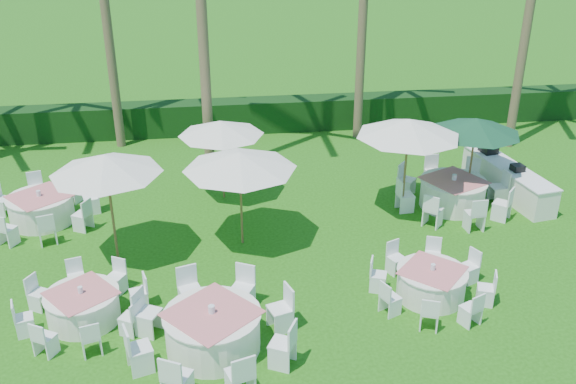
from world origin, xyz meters
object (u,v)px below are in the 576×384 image
object	(u,v)px
banquet_table_c	(431,283)
banquet_table_f	(453,192)
umbrella_d	(409,128)
umbrella_b	(240,161)
buffet_table	(507,178)
umbrella_green	(476,126)
umbrella_a	(106,164)
umbrella_c	(221,128)
banquet_table_d	(41,208)
banquet_table_b	(213,330)
banquet_table_a	(83,306)

from	to	relation	value
banquet_table_c	banquet_table_f	bearing A→B (deg)	63.91
umbrella_d	umbrella_b	bearing A→B (deg)	-166.22
umbrella_d	buffet_table	world-z (taller)	umbrella_d
banquet_table_c	umbrella_b	bearing A→B (deg)	143.50
buffet_table	umbrella_green	bearing A→B (deg)	-169.18
umbrella_a	banquet_table_f	bearing A→B (deg)	10.17
banquet_table_f	umbrella_c	distance (m)	7.00
banquet_table_f	umbrella_b	xyz separation A→B (m)	(-6.24, -1.34, 1.90)
banquet_table_c	banquet_table_d	distance (m)	10.78
umbrella_c	umbrella_d	world-z (taller)	umbrella_d
banquet_table_c	banquet_table_d	xyz separation A→B (m)	(-9.57, 4.96, 0.05)
banquet_table_c	umbrella_b	xyz separation A→B (m)	(-4.10, 3.03, 1.97)
banquet_table_c	banquet_table_f	size ratio (longest dim) A/B	0.81
umbrella_a	buffet_table	world-z (taller)	umbrella_a
banquet_table_b	buffet_table	bearing A→B (deg)	34.50
umbrella_a	banquet_table_c	bearing A→B (deg)	-20.21
banquet_table_d	umbrella_c	world-z (taller)	umbrella_c
umbrella_a	buffet_table	xyz separation A→B (m)	(11.40, 2.38, -2.09)
banquet_table_c	buffet_table	xyz separation A→B (m)	(4.11, 5.06, 0.11)
banquet_table_a	buffet_table	distance (m)	12.82
banquet_table_c	banquet_table_b	bearing A→B (deg)	-166.61
buffet_table	umbrella_c	bearing A→B (deg)	174.71
banquet_table_b	banquet_table_d	xyz separation A→B (m)	(-4.60, 6.14, -0.04)
banquet_table_d	umbrella_b	world-z (taller)	umbrella_b
banquet_table_a	banquet_table_b	distance (m)	3.04
umbrella_d	banquet_table_a	bearing A→B (deg)	-153.93
umbrella_d	buffet_table	xyz separation A→B (m)	(3.53, 0.88, -2.10)
banquet_table_a	umbrella_d	distance (m)	9.50
umbrella_b	umbrella_c	xyz separation A→B (m)	(-0.37, 2.82, -0.12)
banquet_table_b	umbrella_a	bearing A→B (deg)	120.94
umbrella_c	umbrella_d	xyz separation A→B (m)	(5.05, -1.67, 0.37)
banquet_table_a	banquet_table_c	distance (m)	7.72
banquet_table_b	umbrella_green	distance (m)	9.98
banquet_table_a	umbrella_a	distance (m)	3.41
umbrella_d	buffet_table	bearing A→B (deg)	13.96
umbrella_c	buffet_table	bearing A→B (deg)	-5.29
umbrella_green	buffet_table	size ratio (longest dim) A/B	0.66
umbrella_c	umbrella_d	bearing A→B (deg)	-18.32
banquet_table_b	umbrella_b	xyz separation A→B (m)	(0.87, 4.22, 1.89)
banquet_table_d	buffet_table	world-z (taller)	buffet_table
banquet_table_a	banquet_table_d	world-z (taller)	banquet_table_d
umbrella_green	umbrella_b	bearing A→B (deg)	-165.57
banquet_table_f	banquet_table_a	bearing A→B (deg)	-156.67
banquet_table_c	umbrella_green	bearing A→B (deg)	59.88
umbrella_b	banquet_table_c	bearing A→B (deg)	-36.50
banquet_table_f	umbrella_a	world-z (taller)	umbrella_a
banquet_table_f	buffet_table	world-z (taller)	buffet_table
umbrella_b	umbrella_c	bearing A→B (deg)	97.42
banquet_table_a	umbrella_c	world-z (taller)	umbrella_c
umbrella_a	buffet_table	size ratio (longest dim) A/B	0.71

